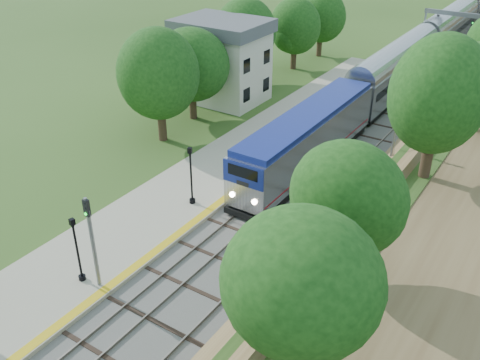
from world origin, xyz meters
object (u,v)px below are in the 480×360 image
Objects in this scene: lamppost_far at (191,179)px; signal_gantry at (459,24)px; station_building at (222,60)px; lamppost_mid at (78,253)px; signal_platform at (91,233)px; train at (480,6)px; signal_farside at (393,142)px.

signal_gantry is at bearing 81.68° from lamppost_far.
station_building reaches higher than lamppost_mid.
signal_gantry reaches higher than lamppost_mid.
signal_platform is at bearing -68.19° from station_building.
train is 25.76× the size of signal_platform.
signal_platform is (0.95, -9.47, 1.51)m from lamppost_far.
signal_gantry is 53.37m from lamppost_mid.
signal_gantry is 2.04× the size of lamppost_far.
lamppost_far is (-3.85, -69.57, -0.03)m from train.
lamppost_far is (-6.32, -43.24, -2.60)m from signal_gantry.
signal_platform is at bearing -95.82° from signal_gantry.
train is 79.10m from signal_platform.
station_building is at bearing 157.97° from signal_farside.
signal_gantry is at bearing 96.41° from signal_farside.
lamppost_far is (10.15, -18.25, -1.87)m from station_building.
signal_platform reaches higher than lamppost_far.
lamppost_far is 9.64m from signal_platform.
signal_gantry is (16.47, 24.99, 0.73)m from station_building.
lamppost_far is at bearing -60.93° from station_building.
signal_farside is (10.19, 19.74, 1.42)m from lamppost_mid.
lamppost_mid is 1.94m from signal_platform.
signal_farside is at bearing -22.03° from station_building.
signal_gantry is 1.54× the size of signal_platform.
signal_platform is (1.09, 0.19, 1.60)m from lamppost_mid.
station_building is at bearing 109.73° from lamppost_mid.
train reaches higher than lamppost_mid.
signal_farside is at bearing -84.05° from train.
train is at bearing 87.12° from lamppost_mid.
signal_platform is at bearing -92.10° from train.
station_building reaches higher than train.
signal_platform is (-5.37, -52.72, -1.08)m from signal_gantry.
signal_gantry is 2.13× the size of lamppost_mid.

